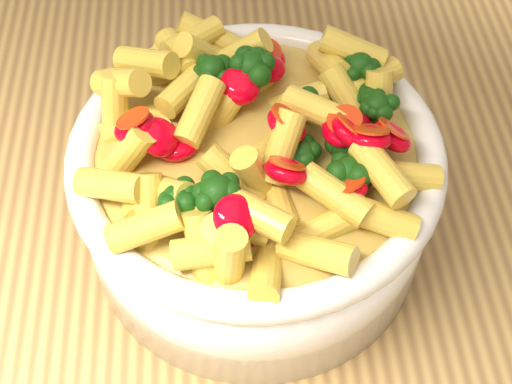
{
  "coord_description": "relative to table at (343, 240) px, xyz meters",
  "views": [
    {
      "loc": [
        -0.11,
        -0.37,
        1.36
      ],
      "look_at": [
        -0.09,
        -0.06,
        0.95
      ],
      "focal_mm": 50.0,
      "sensor_mm": 36.0,
      "label": 1
    }
  ],
  "objects": [
    {
      "name": "pasta_salad",
      "position": [
        -0.09,
        -0.06,
        0.22
      ],
      "size": [
        0.2,
        0.2,
        0.04
      ],
      "color": "#F7D64E",
      "rests_on": "serving_bowl"
    },
    {
      "name": "serving_bowl",
      "position": [
        -0.09,
        -0.06,
        0.16
      ],
      "size": [
        0.25,
        0.25,
        0.11
      ],
      "color": "white",
      "rests_on": "table"
    },
    {
      "name": "table",
      "position": [
        0.0,
        0.0,
        0.0
      ],
      "size": [
        1.2,
        0.8,
        0.9
      ],
      "color": "tan",
      "rests_on": "ground"
    }
  ]
}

